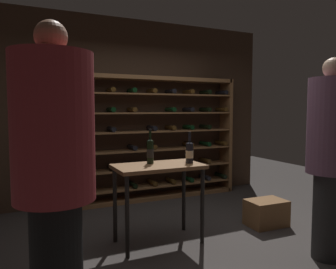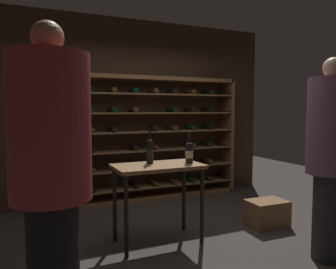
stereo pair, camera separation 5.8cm
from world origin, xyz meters
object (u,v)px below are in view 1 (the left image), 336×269
(tasting_table, at_px, (158,176))
(wine_rack, at_px, (152,139))
(person_bystander_dark_jacket, at_px, (330,149))
(wine_bottle_green_slim, at_px, (189,152))
(wine_bottle_amber_reserve, at_px, (150,151))
(wine_glass_stemmed_center, at_px, (189,153))
(wine_crate, at_px, (266,213))
(person_guest_khaki, at_px, (54,164))

(tasting_table, bearing_deg, wine_rack, 70.06)
(tasting_table, height_order, person_bystander_dark_jacket, person_bystander_dark_jacket)
(wine_bottle_green_slim, bearing_deg, wine_bottle_amber_reserve, 159.07)
(wine_rack, relative_size, tasting_table, 3.08)
(person_bystander_dark_jacket, distance_m, wine_bottle_amber_reserve, 1.82)
(wine_bottle_amber_reserve, xyz_separation_m, wine_glass_stemmed_center, (0.45, -0.05, -0.04))
(wine_crate, distance_m, wine_bottle_amber_reserve, 1.72)
(tasting_table, xyz_separation_m, person_guest_khaki, (-1.17, -1.03, 0.37))
(person_guest_khaki, bearing_deg, wine_crate, 96.45)
(wine_crate, relative_size, wine_bottle_green_slim, 1.38)
(tasting_table, bearing_deg, wine_crate, -3.47)
(wine_bottle_green_slim, bearing_deg, tasting_table, 172.04)
(wine_bottle_green_slim, distance_m, wine_glass_stemmed_center, 0.12)
(wine_bottle_green_slim, bearing_deg, wine_glass_stemmed_center, 66.97)
(wine_bottle_green_slim, bearing_deg, wine_crate, -1.99)
(wine_glass_stemmed_center, bearing_deg, wine_crate, -7.77)
(wine_rack, relative_size, person_guest_khaki, 1.45)
(wine_rack, xyz_separation_m, person_guest_khaki, (-1.78, -2.71, 0.12))
(person_guest_khaki, distance_m, wine_bottle_amber_reserve, 1.60)
(tasting_table, height_order, wine_glass_stemmed_center, wine_glass_stemmed_center)
(wine_bottle_green_slim, bearing_deg, person_guest_khaki, -147.27)
(tasting_table, relative_size, wine_bottle_amber_reserve, 2.50)
(wine_rack, height_order, person_guest_khaki, person_guest_khaki)
(wine_rack, relative_size, person_bystander_dark_jacket, 1.51)
(wine_rack, distance_m, tasting_table, 1.80)
(wine_crate, height_order, wine_glass_stemmed_center, wine_glass_stemmed_center)
(person_bystander_dark_jacket, bearing_deg, wine_bottle_amber_reserve, 124.15)
(person_guest_khaki, bearing_deg, wine_bottle_green_slim, 109.29)
(wine_rack, height_order, wine_glass_stemmed_center, wine_rack)
(person_guest_khaki, xyz_separation_m, wine_bottle_amber_reserve, (1.12, 1.14, -0.11))
(person_bystander_dark_jacket, distance_m, person_guest_khaki, 2.52)
(person_bystander_dark_jacket, xyz_separation_m, person_guest_khaki, (-2.52, 0.02, 0.03))
(person_bystander_dark_jacket, xyz_separation_m, wine_bottle_green_slim, (-0.99, 1.00, -0.09))
(person_bystander_dark_jacket, height_order, wine_bottle_green_slim, person_bystander_dark_jacket)
(wine_crate, bearing_deg, person_guest_khaki, -160.12)
(person_bystander_dark_jacket, relative_size, wine_bottle_green_slim, 5.58)
(person_guest_khaki, height_order, wine_bottle_green_slim, person_guest_khaki)
(person_bystander_dark_jacket, relative_size, wine_crate, 4.06)
(tasting_table, xyz_separation_m, wine_bottle_amber_reserve, (-0.05, 0.11, 0.26))
(wine_bottle_amber_reserve, bearing_deg, wine_glass_stemmed_center, -6.53)
(wine_crate, height_order, wine_bottle_amber_reserve, wine_bottle_amber_reserve)
(person_bystander_dark_jacket, xyz_separation_m, wine_bottle_amber_reserve, (-1.40, 1.16, -0.08))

